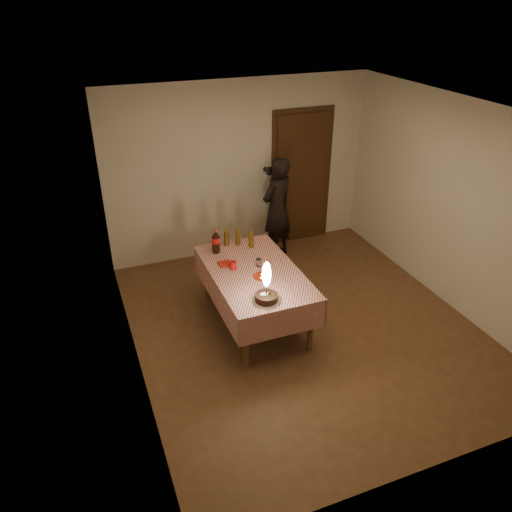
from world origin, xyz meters
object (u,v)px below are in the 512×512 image
red_plate (263,276)px  amber_bottle_mid (238,236)px  clear_cup (259,263)px  amber_bottle_left (227,237)px  photographer (277,208)px  dining_table (254,278)px  birthday_cake (266,290)px  red_cup (233,265)px  cola_bottle (216,241)px  amber_bottle_right (251,239)px

red_plate → amber_bottle_mid: size_ratio=0.86×
clear_cup → amber_bottle_left: amber_bottle_left is taller
photographer → dining_table: bearing=-122.1°
birthday_cake → amber_bottle_mid: birthday_cake is taller
red_cup → amber_bottle_left: (0.13, 0.62, 0.07)m
red_plate → dining_table: bearing=103.6°
red_cup → amber_bottle_mid: (0.27, 0.58, 0.07)m
clear_cup → photographer: size_ratio=0.06×
cola_bottle → dining_table: bearing=-65.5°
amber_bottle_mid → amber_bottle_right: bearing=-46.3°
dining_table → red_plate: bearing=-76.4°
red_plate → cola_bottle: cola_bottle is taller
cola_bottle → amber_bottle_left: 0.23m
amber_bottle_right → cola_bottle: bearing=175.9°
red_plate → amber_bottle_left: bearing=98.3°
red_cup → amber_bottle_right: amber_bottle_right is taller
birthday_cake → photographer: photographer is taller
red_cup → photographer: bearing=49.4°
birthday_cake → red_cup: bearing=98.2°
birthday_cake → clear_cup: 0.76m
amber_bottle_right → amber_bottle_mid: size_ratio=1.00×
clear_cup → amber_bottle_mid: bearing=93.9°
red_cup → amber_bottle_mid: bearing=65.2°
red_plate → cola_bottle: bearing=112.4°
clear_cup → cola_bottle: size_ratio=0.28×
amber_bottle_right → photographer: bearing=50.2°
birthday_cake → amber_bottle_right: 1.25m
photographer → red_plate: bearing=-118.5°
red_plate → red_cup: red_cup is taller
red_cup → dining_table: bearing=-31.8°
red_plate → amber_bottle_mid: 0.89m
clear_cup → amber_bottle_mid: amber_bottle_mid is taller
birthday_cake → red_plate: size_ratio=2.16×
birthday_cake → clear_cup: bearing=74.8°
dining_table → amber_bottle_mid: amber_bottle_mid is taller
dining_table → birthday_cake: (-0.11, -0.64, 0.23)m
birthday_cake → amber_bottle_right: size_ratio=1.86×
photographer → amber_bottle_right: bearing=-129.8°
cola_bottle → red_cup: bearing=-82.9°
birthday_cake → amber_bottle_left: (0.02, 1.39, -0.01)m
dining_table → amber_bottle_mid: bearing=86.3°
clear_cup → amber_bottle_mid: (-0.04, 0.63, 0.07)m
dining_table → photographer: bearing=57.9°
birthday_cake → photographer: 2.37m
amber_bottle_left → amber_bottle_mid: bearing=-13.4°
red_plate → amber_bottle_left: 0.93m
dining_table → amber_bottle_left: (-0.09, 0.75, 0.22)m
clear_cup → dining_table: bearing=-133.4°
dining_table → clear_cup: (0.09, 0.09, 0.14)m
amber_bottle_left → birthday_cake: bearing=-90.6°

